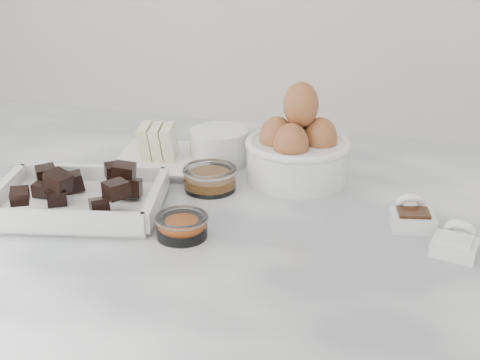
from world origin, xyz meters
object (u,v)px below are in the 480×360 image
chocolate_dish (78,193)px  egg_bowl (298,149)px  honey_bowl (210,178)px  zest_bowl (182,225)px  salt_spoon (456,242)px  sugar_ramekin (219,145)px  vanilla_spoon (412,216)px  butter_plate (166,152)px

chocolate_dish → egg_bowl: egg_bowl is taller
egg_bowl → honey_bowl: size_ratio=1.97×
chocolate_dish → zest_bowl: bearing=-11.2°
salt_spoon → sugar_ramekin: bearing=151.8°
egg_bowl → vanilla_spoon: bearing=-31.6°
egg_bowl → zest_bowl: egg_bowl is taller
butter_plate → vanilla_spoon: 0.41m
sugar_ramekin → vanilla_spoon: (0.31, -0.14, -0.02)m
chocolate_dish → honey_bowl: size_ratio=3.23×
chocolate_dish → vanilla_spoon: (0.44, 0.09, -0.01)m
chocolate_dish → salt_spoon: size_ratio=3.68×
egg_bowl → zest_bowl: (-0.10, -0.23, -0.03)m
vanilla_spoon → sugar_ramekin: bearing=155.8°
sugar_ramekin → vanilla_spoon: 0.34m
honey_bowl → zest_bowl: bearing=-83.5°
egg_bowl → honey_bowl: (-0.11, -0.08, -0.03)m
egg_bowl → honey_bowl: bearing=-146.2°
chocolate_dish → vanilla_spoon: bearing=11.1°
sugar_ramekin → vanilla_spoon: size_ratio=1.24×
egg_bowl → vanilla_spoon: (0.18, -0.11, -0.04)m
chocolate_dish → sugar_ramekin: size_ratio=2.78×
honey_bowl → zest_bowl: (0.02, -0.15, -0.00)m
honey_bowl → salt_spoon: size_ratio=1.14×
butter_plate → vanilla_spoon: (0.39, -0.11, -0.01)m
butter_plate → sugar_ramekin: bearing=22.7°
egg_bowl → sugar_ramekin: bearing=166.9°
sugar_ramekin → salt_spoon: sugar_ramekin is taller
chocolate_dish → sugar_ramekin: chocolate_dish is taller
chocolate_dish → zest_bowl: (0.16, -0.03, -0.01)m
chocolate_dish → zest_bowl: chocolate_dish is taller
zest_bowl → honey_bowl: bearing=96.5°
honey_bowl → salt_spoon: bearing=-14.7°
honey_bowl → salt_spoon: 0.36m
butter_plate → egg_bowl: size_ratio=1.15×
butter_plate → egg_bowl: (0.21, 0.00, 0.03)m
chocolate_dish → vanilla_spoon: size_ratio=3.44×
chocolate_dish → salt_spoon: bearing=3.3°
honey_bowl → vanilla_spoon: 0.29m
butter_plate → honey_bowl: (0.10, -0.07, -0.00)m
butter_plate → salt_spoon: size_ratio=2.57×
chocolate_dish → butter_plate: (0.05, 0.19, -0.00)m
butter_plate → chocolate_dish: bearing=-103.3°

